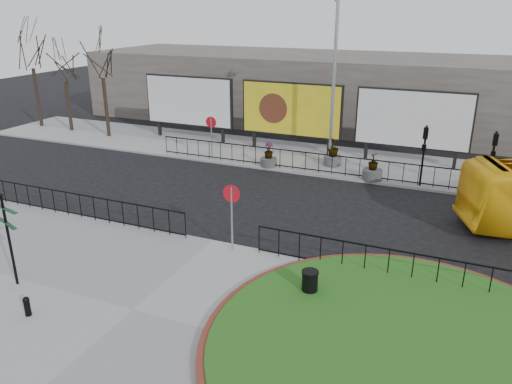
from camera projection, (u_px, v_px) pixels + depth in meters
The scene contains 26 objects.
ground at pixel (213, 243), 18.83m from camera, with size 90.00×90.00×0.00m, color black.
pavement_near at pixel (133, 311), 14.51m from camera, with size 30.00×10.00×0.12m, color gray.
pavement_far at pixel (309, 158), 29.15m from camera, with size 44.00×6.00×0.12m, color gray.
brick_edge at pixel (403, 352), 12.56m from camera, with size 10.40×10.40×0.18m, color brown.
grass_lawn at pixel (403, 352), 12.55m from camera, with size 10.00×10.00×0.22m, color #1A5015.
railing_near_left at pixel (80, 206), 20.54m from camera, with size 10.00×0.10×1.10m, color black, non-canonical shape.
railing_near_right at pixel (388, 263), 15.95m from camera, with size 9.00×0.10×1.10m, color black, non-canonical shape.
railing_far at pixel (312, 162), 26.24m from camera, with size 18.00×0.10×1.10m, color black, non-canonical shape.
speed_sign_far at pixel (211, 128), 28.10m from camera, with size 0.64×0.07×2.47m.
speed_sign_near at pixel (232, 203), 17.45m from camera, with size 0.64×0.07×2.47m.
billboard_left at pixel (189, 101), 32.22m from camera, with size 6.20×0.31×4.10m.
billboard_mid at pixel (291, 110), 29.65m from camera, with size 6.20×0.31×4.10m.
billboard_right at pixel (413, 120), 27.07m from camera, with size 6.20×0.31×4.10m.
lamp_post at pixel (334, 79), 26.06m from camera, with size 0.74×0.18×9.23m.
signal_pole_a at pixel (424, 147), 23.75m from camera, with size 0.22×0.26×3.00m.
signal_pole_b at pixel (493, 154), 22.65m from camera, with size 0.22×0.26×3.00m.
tree_left at pixel (104, 84), 32.61m from camera, with size 2.00×2.00×7.00m, color #2D2119, non-canonical shape.
tree_mid at pixel (66, 86), 34.30m from camera, with size 2.00×2.00×6.20m, color #2D2119, non-canonical shape.
tree_far at pixel (34, 74), 35.35m from camera, with size 2.00×2.00×7.50m, color #2D2119, non-canonical shape.
building_backdrop at pixel (351, 91), 36.91m from camera, with size 40.00×10.00×5.00m, color #6B645D.
fingerpost_sign at pixel (7, 231), 15.20m from camera, with size 1.42×0.66×3.07m.
bollard at pixel (27, 305), 14.11m from camera, with size 0.19×0.19×0.60m.
litter_bin at pixel (310, 284), 15.01m from camera, with size 0.52×0.52×0.86m.
planter_a at pixel (269, 158), 27.27m from camera, with size 0.89×0.89×1.33m.
planter_b at pixel (333, 155), 27.45m from camera, with size 0.98×0.98×1.56m.
planter_c at pixel (373, 170), 25.19m from camera, with size 1.00×1.00×1.42m.
Camera 1 is at (8.14, -14.97, 8.40)m, focal length 35.00 mm.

